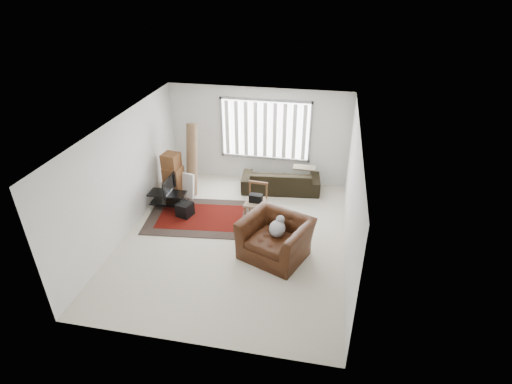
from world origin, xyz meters
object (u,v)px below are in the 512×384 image
at_px(sofa, 281,177).
at_px(side_chair, 256,201).
at_px(armchair, 276,236).
at_px(tv_stand, 168,197).
at_px(moving_boxes, 173,177).

height_order(sofa, side_chair, side_chair).
height_order(sofa, armchair, armchair).
relative_size(tv_stand, side_chair, 1.00).
bearing_deg(tv_stand, side_chair, -0.70).
xyz_separation_m(tv_stand, sofa, (2.68, 1.52, 0.07)).
distance_m(tv_stand, moving_boxes, 0.74).
bearing_deg(armchair, sofa, 118.07).
height_order(moving_boxes, side_chair, moving_boxes).
height_order(side_chair, armchair, armchair).
xyz_separation_m(tv_stand, moving_boxes, (-0.10, 0.69, 0.23)).
bearing_deg(armchair, tv_stand, 178.09).
xyz_separation_m(side_chair, armchair, (0.67, -1.32, -0.01)).
distance_m(moving_boxes, side_chair, 2.50).
bearing_deg(sofa, side_chair, 69.66).
bearing_deg(moving_boxes, armchair, -33.68).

